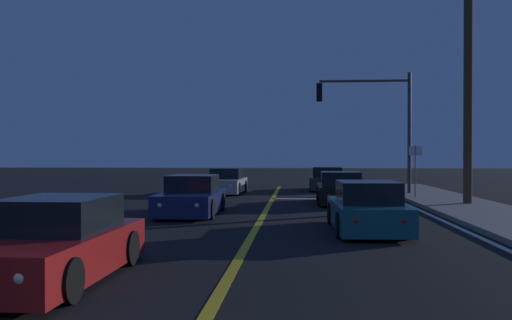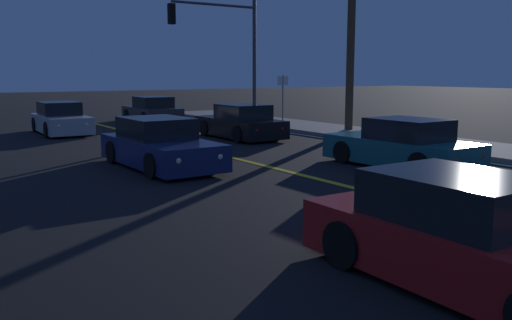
% 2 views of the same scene
% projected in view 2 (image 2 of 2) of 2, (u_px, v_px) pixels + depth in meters
% --- Properties ---
extents(sidewalk_right, '(3.20, 41.50, 0.15)m').
position_uv_depth(sidewalk_right, '(483.00, 150.00, 17.54)').
color(sidewalk_right, gray).
rests_on(sidewalk_right, ground).
extents(lane_line_center, '(0.20, 39.20, 0.01)m').
position_uv_depth(lane_line_center, '(304.00, 176.00, 13.46)').
color(lane_line_center, gold).
rests_on(lane_line_center, ground).
extents(lane_line_edge_right, '(0.16, 39.20, 0.01)m').
position_uv_depth(lane_line_edge_right, '(447.00, 157.00, 16.54)').
color(lane_line_edge_right, silver).
rests_on(lane_line_edge_right, ground).
extents(stop_bar, '(5.87, 0.50, 0.01)m').
position_uv_depth(stop_bar, '(212.00, 132.00, 23.31)').
color(stop_bar, silver).
rests_on(stop_bar, ground).
extents(car_following_oncoming_silver, '(1.93, 4.23, 1.34)m').
position_uv_depth(car_following_oncoming_silver, '(61.00, 120.00, 22.88)').
color(car_following_oncoming_silver, '#B2B5BA').
rests_on(car_following_oncoming_silver, ground).
extents(car_mid_block_charcoal, '(2.06, 4.26, 1.34)m').
position_uv_depth(car_mid_block_charcoal, '(152.00, 111.00, 28.31)').
color(car_mid_block_charcoal, '#2D2D33').
rests_on(car_mid_block_charcoal, ground).
extents(car_distant_tail_teal, '(1.92, 4.38, 1.34)m').
position_uv_depth(car_distant_tail_teal, '(402.00, 146.00, 14.61)').
color(car_distant_tail_teal, '#195960').
rests_on(car_distant_tail_teal, ground).
extents(car_far_approaching_red, '(1.91, 4.30, 1.34)m').
position_uv_depth(car_far_approaching_red, '(469.00, 239.00, 6.40)').
color(car_far_approaching_red, maroon).
rests_on(car_far_approaching_red, ground).
extents(car_lead_oncoming_black, '(1.95, 4.34, 1.34)m').
position_uv_depth(car_lead_oncoming_black, '(240.00, 123.00, 21.25)').
color(car_lead_oncoming_black, black).
rests_on(car_lead_oncoming_black, ground).
extents(car_parked_curb_navy, '(1.97, 4.51, 1.34)m').
position_uv_depth(car_parked_curb_navy, '(160.00, 146.00, 14.67)').
color(car_parked_curb_navy, navy).
rests_on(car_parked_curb_navy, ground).
extents(traffic_signal_near_right, '(4.66, 0.28, 6.11)m').
position_uv_depth(traffic_signal_near_right, '(226.00, 40.00, 25.69)').
color(traffic_signal_near_right, '#38383D').
rests_on(traffic_signal_near_right, ground).
extents(utility_pole_right, '(1.83, 0.34, 9.96)m').
position_uv_depth(utility_pole_right, '(352.00, 10.00, 22.36)').
color(utility_pole_right, '#4C3823').
rests_on(utility_pole_right, ground).
extents(street_sign_corner, '(0.56, 0.06, 2.46)m').
position_uv_depth(street_sign_corner, '(283.00, 93.00, 24.51)').
color(street_sign_corner, slate).
rests_on(street_sign_corner, ground).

